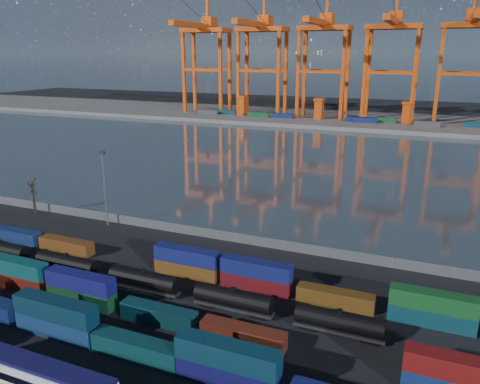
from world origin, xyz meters
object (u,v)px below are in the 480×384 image
at_px(tanker_string, 104,272).
at_px(bare_tree, 33,196).
at_px(gantry_cranes, 358,39).
at_px(passenger_train, 25,377).

distance_m(tanker_string, bare_tree, 42.97).
distance_m(bare_tree, gantry_cranes, 186.87).
relative_size(tanker_string, bare_tree, 10.10).
height_order(tanker_string, bare_tree, bare_tree).
relative_size(passenger_train, tanker_string, 0.84).
height_order(bare_tree, gantry_cranes, gantry_cranes).
bearing_deg(passenger_train, tanker_string, 110.38).
xyz_separation_m(passenger_train, gantry_cranes, (-3.49, 224.33, 40.86)).
bearing_deg(gantry_cranes, tanker_string, -91.68).
xyz_separation_m(tanker_string, gantry_cranes, (5.86, 199.18, 41.44)).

